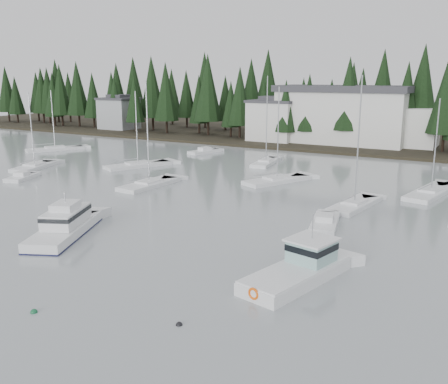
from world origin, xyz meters
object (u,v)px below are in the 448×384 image
at_px(sailboat_9, 354,206).
at_px(runabout_3, 205,152).
at_px(house_far_west, 119,113).
at_px(harbor_inn, 353,116).
at_px(sailboat_2, 277,182).
at_px(cabin_cruiser_center, 65,228).
at_px(sailboat_6, 266,163).
at_px(house_west, 273,120).
at_px(sailboat_0, 55,150).
at_px(lobster_boat_teal, 300,271).
at_px(runabout_0, 22,178).
at_px(sailboat_11, 35,168).
at_px(sailboat_7, 431,194).
at_px(runabout_1, 325,224).
at_px(sailboat_5, 149,186).
at_px(sailboat_10, 138,166).

relative_size(sailboat_9, runabout_3, 2.12).
height_order(house_far_west, harbor_inn, harbor_inn).
bearing_deg(sailboat_2, sailboat_9, -97.61).
distance_m(cabin_cruiser_center, sailboat_9, 28.40).
bearing_deg(sailboat_6, house_west, 13.35).
distance_m(house_west, sailboat_0, 41.98).
xyz_separation_m(lobster_boat_teal, sailboat_6, (-20.86, 39.31, -0.50)).
height_order(lobster_boat_teal, runabout_0, lobster_boat_teal).
bearing_deg(sailboat_9, lobster_boat_teal, -166.40).
bearing_deg(sailboat_9, runabout_3, 62.34).
bearing_deg(sailboat_11, house_far_west, 10.50).
distance_m(sailboat_7, sailboat_9, 11.73).
distance_m(harbor_inn, sailboat_0, 55.74).
relative_size(sailboat_7, sailboat_11, 0.99).
bearing_deg(harbor_inn, house_west, -167.48).
xyz_separation_m(sailboat_6, sailboat_7, (24.89, -8.86, -0.04)).
relative_size(lobster_boat_teal, sailboat_6, 0.68).
bearing_deg(runabout_1, sailboat_11, 69.04).
relative_size(sailboat_6, runabout_3, 2.10).
bearing_deg(sailboat_5, harbor_inn, -11.24).
distance_m(runabout_0, runabout_1, 41.01).
distance_m(cabin_cruiser_center, sailboat_11, 34.43).
xyz_separation_m(sailboat_5, sailboat_6, (5.69, 21.45, 0.02)).
bearing_deg(sailboat_6, sailboat_10, 118.58).
height_order(house_west, cabin_cruiser_center, house_west).
distance_m(sailboat_7, runabout_1, 18.94).
distance_m(house_far_west, runabout_0, 58.95).
bearing_deg(sailboat_2, sailboat_0, 107.45).
height_order(harbor_inn, sailboat_2, sailboat_2).
bearing_deg(sailboat_2, sailboat_5, 152.48).
bearing_deg(sailboat_11, runabout_3, -46.15).
height_order(harbor_inn, sailboat_7, harbor_inn).
height_order(sailboat_11, runabout_0, sailboat_11).
relative_size(cabin_cruiser_center, sailboat_7, 0.91).
height_order(cabin_cruiser_center, sailboat_9, sailboat_9).
relative_size(house_west, sailboat_2, 0.77).
relative_size(lobster_boat_teal, sailboat_5, 0.71).
relative_size(harbor_inn, sailboat_0, 2.63).
distance_m(sailboat_5, runabout_1, 24.55).
distance_m(house_far_west, cabin_cruiser_center, 83.08).
bearing_deg(sailboat_9, runabout_1, -176.22).
distance_m(harbor_inn, sailboat_9, 47.49).
distance_m(harbor_inn, sailboat_10, 43.95).
distance_m(sailboat_7, runabout_3, 41.18).
distance_m(sailboat_7, sailboat_11, 53.92).
distance_m(sailboat_0, sailboat_6, 39.67).
bearing_deg(sailboat_6, house_far_west, 55.45).
height_order(harbor_inn, runabout_3, harbor_inn).
xyz_separation_m(sailboat_10, runabout_1, (33.75, -14.93, 0.08)).
distance_m(lobster_boat_teal, sailboat_6, 44.50).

